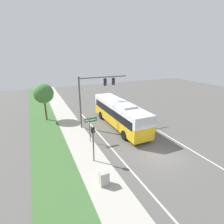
# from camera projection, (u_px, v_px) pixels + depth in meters

# --- Properties ---
(ground_plane) EXTENTS (80.00, 80.00, 0.00)m
(ground_plane) POSITION_uv_depth(u_px,v_px,m) (159.00, 155.00, 16.75)
(ground_plane) COLOR #565451
(sidewalk) EXTENTS (2.80, 80.00, 0.12)m
(sidewalk) POSITION_uv_depth(u_px,v_px,m) (98.00, 172.00, 14.28)
(sidewalk) COLOR #ADA89E
(sidewalk) RESTS_ON ground_plane
(grass_verge) EXTENTS (3.60, 80.00, 0.10)m
(grass_verge) POSITION_uv_depth(u_px,v_px,m) (58.00, 184.00, 13.03)
(grass_verge) COLOR #3D6633
(grass_verge) RESTS_ON ground_plane
(lane_divider_near) EXTENTS (0.14, 30.00, 0.01)m
(lane_divider_near) POSITION_uv_depth(u_px,v_px,m) (126.00, 165.00, 15.33)
(lane_divider_near) COLOR silver
(lane_divider_near) RESTS_ON ground_plane
(lane_divider_far) EXTENTS (0.14, 30.00, 0.01)m
(lane_divider_far) POSITION_uv_depth(u_px,v_px,m) (186.00, 147.00, 18.17)
(lane_divider_far) COLOR silver
(lane_divider_far) RESTS_ON ground_plane
(bus) EXTENTS (2.71, 11.60, 3.47)m
(bus) POSITION_uv_depth(u_px,v_px,m) (120.00, 113.00, 22.72)
(bus) COLOR gold
(bus) RESTS_ON ground_plane
(signal_gantry) EXTENTS (6.43, 0.41, 6.66)m
(signal_gantry) POSITION_uv_depth(u_px,v_px,m) (94.00, 91.00, 21.91)
(signal_gantry) COLOR #4C4C51
(signal_gantry) RESTS_ON ground_plane
(pedestrian_signal) EXTENTS (0.28, 0.34, 3.37)m
(pedestrian_signal) POSITION_uv_depth(u_px,v_px,m) (93.00, 139.00, 15.01)
(pedestrian_signal) COLOR #4C4C51
(pedestrian_signal) RESTS_ON ground_plane
(street_sign) EXTENTS (1.36, 0.08, 2.89)m
(street_sign) POSITION_uv_depth(u_px,v_px,m) (90.00, 125.00, 18.49)
(street_sign) COLOR #4C4C51
(street_sign) RESTS_ON ground_plane
(utility_cabinet) EXTENTS (0.67, 0.51, 1.06)m
(utility_cabinet) POSITION_uv_depth(u_px,v_px,m) (104.00, 178.00, 12.73)
(utility_cabinet) COLOR #A8A8A3
(utility_cabinet) RESTS_ON sidewalk
(roadside_tree) EXTENTS (2.72, 2.72, 5.24)m
(roadside_tree) POSITION_uv_depth(u_px,v_px,m) (44.00, 94.00, 24.11)
(roadside_tree) COLOR brown
(roadside_tree) RESTS_ON grass_verge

